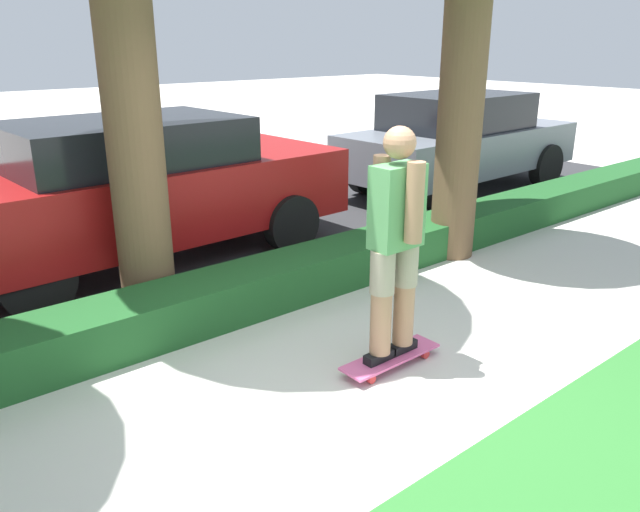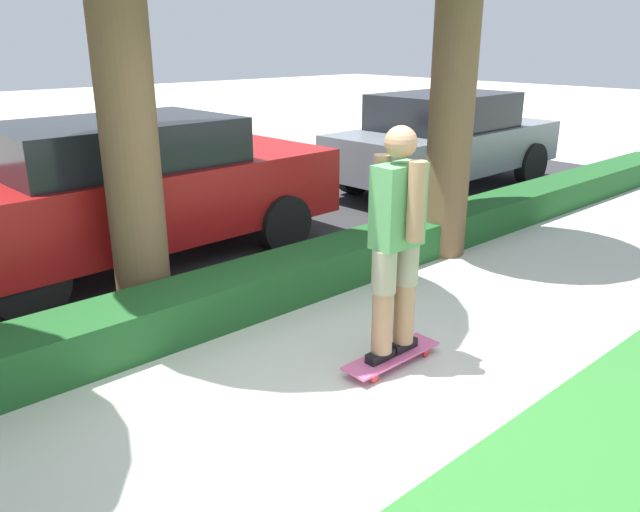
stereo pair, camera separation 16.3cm
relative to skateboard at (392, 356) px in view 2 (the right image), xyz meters
The scene contains 7 objects.
ground_plane 0.38m from the skateboard, behind, with size 60.00×60.00×0.00m, color beige.
street_asphalt 4.19m from the skateboard, 95.16° to the left, with size 18.43×5.00×0.01m.
hedge_row 1.62m from the skateboard, 103.48° to the left, with size 18.43×0.60×0.40m.
skateboard is the anchor object (origin of this frame).
skater_person 0.94m from the skateboard, ahead, with size 0.50×0.45×1.73m.
parked_car_middle 3.59m from the skateboard, 96.12° to the left, with size 4.65×1.98×1.57m.
parked_car_rear 6.13m from the skateboard, 33.90° to the left, with size 4.31×1.84×1.56m.
Camera 2 is at (-2.87, -2.77, 2.36)m, focal length 35.00 mm.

